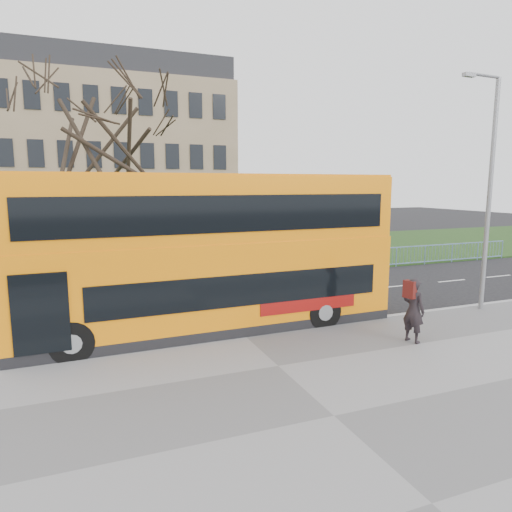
{
  "coord_description": "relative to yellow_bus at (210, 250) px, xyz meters",
  "views": [
    {
      "loc": [
        -4.39,
        -13.83,
        4.53
      ],
      "look_at": [
        1.42,
        1.0,
        2.02
      ],
      "focal_mm": 32.0,
      "sensor_mm": 36.0,
      "label": 1
    }
  ],
  "objects": [
    {
      "name": "pavement",
      "position": [
        0.67,
        -6.24,
        -2.5
      ],
      "size": [
        80.0,
        10.5,
        0.12
      ],
      "primitive_type": "cube",
      "color": "slate",
      "rests_on": "ground"
    },
    {
      "name": "civic_building",
      "position": [
        -4.33,
        35.51,
        4.44
      ],
      "size": [
        30.0,
        15.0,
        14.0
      ],
      "primitive_type": "cube",
      "color": "#8B7758",
      "rests_on": "ground"
    },
    {
      "name": "kerb",
      "position": [
        0.67,
        -1.04,
        -2.49
      ],
      "size": [
        80.0,
        0.2,
        0.14
      ],
      "primitive_type": "cube",
      "color": "#97979A",
      "rests_on": "ground"
    },
    {
      "name": "grass_verge",
      "position": [
        0.67,
        14.81,
        -2.52
      ],
      "size": [
        80.0,
        15.4,
        0.08
      ],
      "primitive_type": "cube",
      "color": "#1C3A15",
      "rests_on": "ground"
    },
    {
      "name": "pedestrian",
      "position": [
        4.92,
        -3.39,
        -1.52
      ],
      "size": [
        0.6,
        0.76,
        1.84
      ],
      "primitive_type": "imported",
      "rotation": [
        0.0,
        0.0,
        1.84
      ],
      "color": "black",
      "rests_on": "pavement"
    },
    {
      "name": "yellow_bus",
      "position": [
        0.0,
        0.0,
        0.0
      ],
      "size": [
        11.43,
        2.93,
        4.77
      ],
      "rotation": [
        0.0,
        0.0,
        0.02
      ],
      "color": "orange",
      "rests_on": "ground"
    },
    {
      "name": "bare_tree",
      "position": [
        -2.33,
        10.51,
        3.4
      ],
      "size": [
        8.23,
        8.23,
        11.76
      ],
      "primitive_type": null,
      "color": "black",
      "rests_on": "grass_verge"
    },
    {
      "name": "ground",
      "position": [
        0.67,
        0.51,
        -2.56
      ],
      "size": [
        120.0,
        120.0,
        0.0
      ],
      "primitive_type": "plane",
      "color": "black",
      "rests_on": "ground"
    },
    {
      "name": "guard_railing",
      "position": [
        0.67,
        7.11,
        -2.01
      ],
      "size": [
        40.0,
        0.12,
        1.1
      ],
      "primitive_type": null,
      "color": "#6786B7",
      "rests_on": "ground"
    },
    {
      "name": "street_lamp",
      "position": [
        9.48,
        -1.49,
        1.93
      ],
      "size": [
        1.69,
        0.27,
        7.97
      ],
      "rotation": [
        0.0,
        0.0,
        0.06
      ],
      "color": "gray",
      "rests_on": "pavement"
    }
  ]
}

